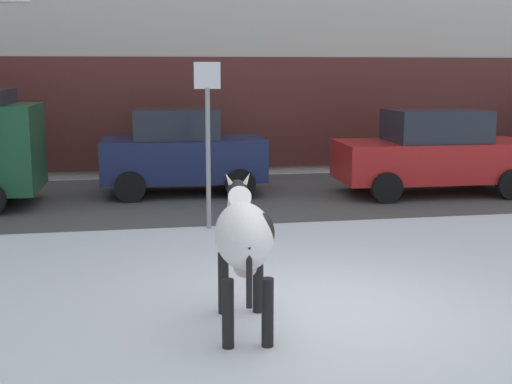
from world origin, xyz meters
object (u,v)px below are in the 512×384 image
pedestrian_near_billboard (217,140)px  street_sign (208,132)px  car_navy_hatchback (182,152)px  pedestrian_far_left (315,138)px  cow_holstein (245,235)px  car_red_sedan (434,153)px

pedestrian_near_billboard → street_sign: street_sign is taller
car_navy_hatchback → street_sign: size_ratio=1.26×
car_navy_hatchback → pedestrian_far_left: car_navy_hatchback is taller
car_navy_hatchback → street_sign: street_sign is taller
cow_holstein → pedestrian_far_left: (3.74, 10.92, -0.12)m
car_red_sedan → cow_holstein: bearing=-127.3°
pedestrian_near_billboard → street_sign: bearing=-98.6°
pedestrian_far_left → street_sign: bearing=-119.7°
car_red_sedan → pedestrian_near_billboard: size_ratio=2.46×
car_navy_hatchback → street_sign: 3.52m
pedestrian_far_left → street_sign: (-3.59, -6.29, 0.79)m
cow_holstein → street_sign: bearing=88.2°
pedestrian_far_left → street_sign: 7.29m
car_navy_hatchback → pedestrian_near_billboard: car_navy_hatchback is taller
car_red_sedan → pedestrian_far_left: size_ratio=2.46×
cow_holstein → pedestrian_far_left: bearing=71.1°
street_sign → car_red_sedan: bearing=24.9°
pedestrian_far_left → street_sign: street_sign is taller
pedestrian_far_left → car_navy_hatchback: bearing=-142.9°
pedestrian_near_billboard → car_navy_hatchback: bearing=-111.8°
pedestrian_near_billboard → street_sign: (-0.95, -6.29, 0.79)m
cow_holstein → pedestrian_far_left: 11.54m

